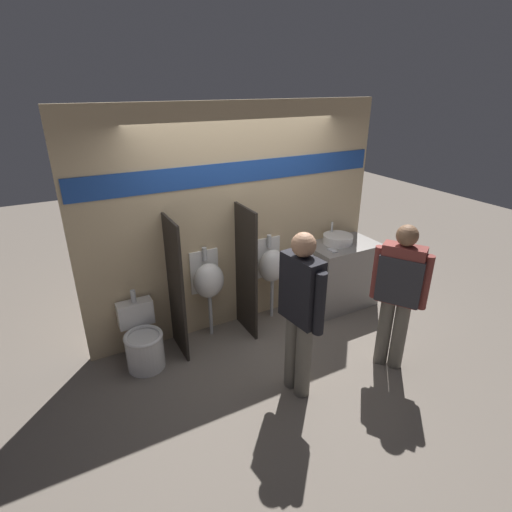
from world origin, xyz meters
TOP-DOWN VIEW (x-y plane):
  - ground_plane at (0.00, 0.00)m, footprint 16.00×16.00m
  - display_wall at (0.00, 0.60)m, footprint 3.78×0.07m
  - sink_counter at (1.37, 0.27)m, footprint 0.93×0.60m
  - sink_basin at (1.32, 0.33)m, footprint 0.39×0.39m
  - cell_phone at (1.10, 0.15)m, footprint 0.07×0.14m
  - divider_near_counter at (-0.92, 0.31)m, footprint 0.03×0.52m
  - divider_mid at (-0.06, 0.31)m, footprint 0.03×0.52m
  - urinal_near_counter at (-0.49, 0.44)m, footprint 0.37×0.28m
  - urinal_far at (0.38, 0.44)m, footprint 0.37×0.28m
  - toilet at (-1.36, 0.25)m, footprint 0.41×0.58m
  - person_in_vest at (1.01, -1.03)m, footprint 0.40×0.50m
  - person_with_lanyard at (-0.10, -0.88)m, footprint 0.23×0.59m

SIDE VIEW (x-z plane):
  - ground_plane at x=0.00m, z-range 0.00..0.00m
  - toilet at x=-1.36m, z-range -0.13..0.69m
  - sink_counter at x=1.37m, z-range 0.00..0.90m
  - urinal_near_counter at x=-0.49m, z-range 0.18..1.30m
  - urinal_far at x=0.38m, z-range 0.18..1.30m
  - divider_near_counter at x=-0.92m, z-range 0.00..1.60m
  - divider_mid at x=-0.06m, z-range 0.00..1.60m
  - cell_phone at x=1.10m, z-range 0.90..0.91m
  - person_with_lanyard at x=-0.10m, z-range 0.09..1.78m
  - person_in_vest at x=1.01m, z-range 0.13..1.75m
  - sink_basin at x=1.32m, z-range 0.83..1.09m
  - display_wall at x=0.00m, z-range 0.01..2.71m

